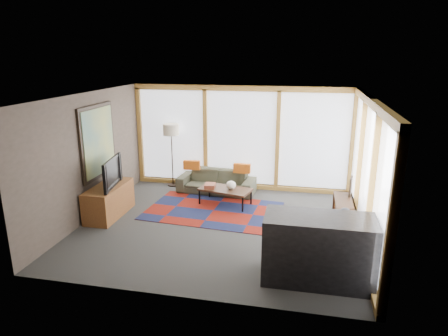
% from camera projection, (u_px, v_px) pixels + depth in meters
% --- Properties ---
extents(ground, '(5.50, 5.50, 0.00)m').
position_uv_depth(ground, '(220.00, 226.00, 8.05)').
color(ground, '#32312F').
rests_on(ground, ground).
extents(room_envelope, '(5.52, 5.02, 2.62)m').
position_uv_depth(room_envelope, '(250.00, 146.00, 8.05)').
color(room_envelope, '#42382F').
rests_on(room_envelope, ground).
extents(rug, '(3.01, 2.06, 0.01)m').
position_uv_depth(rug, '(213.00, 211.00, 8.80)').
color(rug, maroon).
rests_on(rug, ground).
extents(sofa, '(1.95, 0.89, 0.55)m').
position_uv_depth(sofa, '(216.00, 182.00, 9.91)').
color(sofa, '#3B3F2D').
rests_on(sofa, ground).
extents(pillow_left, '(0.42, 0.16, 0.23)m').
position_uv_depth(pillow_left, '(192.00, 165.00, 9.93)').
color(pillow_left, '#BC5513').
rests_on(pillow_left, sofa).
extents(pillow_right, '(0.42, 0.14, 0.23)m').
position_uv_depth(pillow_right, '(242.00, 168.00, 9.65)').
color(pillow_right, '#BC5513').
rests_on(pillow_right, sofa).
extents(floor_lamp, '(0.41, 0.41, 1.63)m').
position_uv_depth(floor_lamp, '(172.00, 155.00, 10.28)').
color(floor_lamp, black).
rests_on(floor_lamp, ground).
extents(coffee_table, '(1.26, 0.83, 0.38)m').
position_uv_depth(coffee_table, '(225.00, 197.00, 9.12)').
color(coffee_table, '#322313').
rests_on(coffee_table, ground).
extents(book_stack, '(0.26, 0.31, 0.10)m').
position_uv_depth(book_stack, '(210.00, 186.00, 9.11)').
color(book_stack, brown).
rests_on(book_stack, coffee_table).
extents(vase, '(0.27, 0.27, 0.19)m').
position_uv_depth(vase, '(231.00, 185.00, 9.01)').
color(vase, white).
rests_on(vase, coffee_table).
extents(bookshelf, '(0.37, 2.04, 0.51)m').
position_uv_depth(bookshelf, '(345.00, 221.00, 7.64)').
color(bookshelf, '#322313').
rests_on(bookshelf, ground).
extents(bowl_a, '(0.26, 0.26, 0.11)m').
position_uv_depth(bowl_a, '(351.00, 216.00, 7.07)').
color(bowl_a, black).
rests_on(bowl_a, bookshelf).
extents(bowl_b, '(0.17, 0.17, 0.08)m').
position_uv_depth(bowl_b, '(345.00, 210.00, 7.40)').
color(bowl_b, black).
rests_on(bowl_b, bookshelf).
extents(shelf_picture, '(0.09, 0.30, 0.39)m').
position_uv_depth(shelf_picture, '(351.00, 186.00, 8.24)').
color(shelf_picture, black).
rests_on(shelf_picture, bookshelf).
extents(tv_console, '(0.55, 1.33, 0.66)m').
position_uv_depth(tv_console, '(109.00, 201.00, 8.48)').
color(tv_console, brown).
rests_on(tv_console, ground).
extents(television, '(0.30, 1.07, 0.61)m').
position_uv_depth(television, '(108.00, 173.00, 8.26)').
color(television, black).
rests_on(television, tv_console).
extents(bar_counter, '(1.64, 0.77, 1.03)m').
position_uv_depth(bar_counter, '(318.00, 249.00, 5.99)').
color(bar_counter, black).
rests_on(bar_counter, ground).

